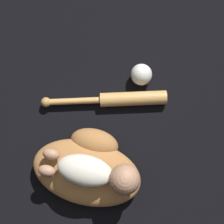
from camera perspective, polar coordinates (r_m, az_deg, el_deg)
ground_plane at (r=1.34m, az=-4.08°, el=-11.95°), size 6.00×6.00×0.00m
baseball_glove at (r=1.30m, az=-3.66°, el=-8.40°), size 0.43×0.33×0.10m
baby_figure at (r=1.21m, az=-2.13°, el=-9.32°), size 0.33×0.19×0.10m
baseball_bat at (r=1.36m, az=1.18°, el=1.96°), size 0.39×0.29×0.05m
baseball at (r=1.38m, az=4.49°, el=5.72°), size 0.08×0.08×0.08m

